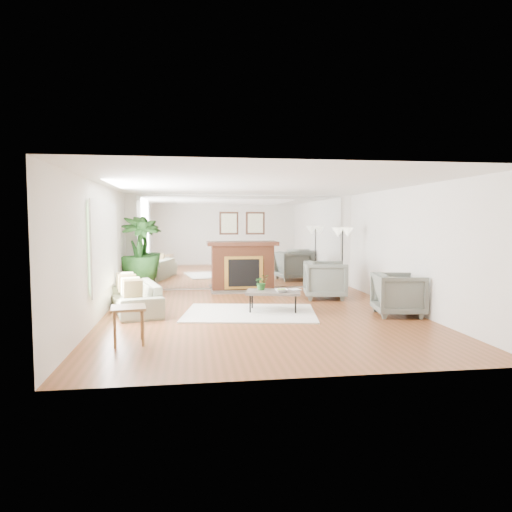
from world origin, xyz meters
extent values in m
plane|color=brown|center=(0.00, 0.00, 0.00)|extent=(7.00, 7.00, 0.00)
cube|color=white|center=(-2.99, 0.00, 1.25)|extent=(0.02, 7.00, 2.50)
cube|color=white|center=(2.99, 0.00, 1.25)|extent=(0.02, 7.00, 2.50)
cube|color=white|center=(0.00, 3.49, 1.25)|extent=(6.00, 0.02, 2.50)
cube|color=silver|center=(0.00, 3.47, 1.25)|extent=(5.40, 0.04, 2.40)
cube|color=#B2E09E|center=(-2.96, 0.40, 1.35)|extent=(0.04, 2.40, 1.50)
cube|color=brown|center=(0.00, 3.28, 0.60)|extent=(1.60, 0.40, 1.20)
cube|color=gold|center=(0.00, 3.07, 0.48)|extent=(1.00, 0.04, 0.85)
cube|color=black|center=(0.00, 3.05, 0.48)|extent=(0.80, 0.04, 0.70)
cube|color=#5C5248|center=(0.00, 2.93, 0.01)|extent=(1.70, 0.55, 0.03)
cube|color=#492417|center=(0.00, 3.26, 1.22)|extent=(1.85, 0.46, 0.10)
cube|color=#331D13|center=(-0.35, 3.43, 1.75)|extent=(0.50, 0.04, 0.60)
cube|color=#331D13|center=(0.35, 3.43, 1.75)|extent=(0.50, 0.04, 0.60)
cube|color=white|center=(-0.21, 0.23, 0.01)|extent=(2.79, 2.20, 0.03)
cube|color=#5C5248|center=(0.27, 0.32, 0.40)|extent=(1.17, 0.84, 0.05)
cylinder|color=black|center=(-0.21, 0.20, 0.19)|extent=(0.03, 0.03, 0.37)
cylinder|color=black|center=(0.66, 0.00, 0.19)|extent=(0.03, 0.03, 0.37)
cylinder|color=black|center=(-0.11, 0.63, 0.19)|extent=(0.03, 0.03, 0.37)
cylinder|color=black|center=(0.76, 0.43, 0.19)|extent=(0.03, 0.03, 0.37)
imported|color=gray|center=(-2.45, 0.72, 0.30)|extent=(1.27, 2.16, 0.59)
imported|color=slate|center=(1.77, 1.73, 0.44)|extent=(1.11, 1.09, 0.87)
imported|color=slate|center=(2.60, -0.33, 0.41)|extent=(1.03, 1.01, 0.82)
cube|color=brown|center=(-2.26, -1.70, 0.54)|extent=(0.56, 0.56, 0.04)
cylinder|color=brown|center=(-2.42, -1.93, 0.26)|extent=(0.04, 0.04, 0.53)
cylinder|color=brown|center=(-2.04, -1.87, 0.26)|extent=(0.04, 0.04, 0.53)
cylinder|color=brown|center=(-2.48, -1.54, 0.26)|extent=(0.04, 0.04, 0.53)
cylinder|color=brown|center=(-2.09, -1.48, 0.26)|extent=(0.04, 0.04, 0.53)
cylinder|color=black|center=(-2.60, 2.88, 0.20)|extent=(0.56, 0.56, 0.40)
imported|color=#2E6A27|center=(-2.60, 2.88, 1.10)|extent=(1.19, 1.19, 1.65)
cylinder|color=black|center=(2.34, 2.22, 0.02)|extent=(0.28, 0.28, 0.04)
cylinder|color=black|center=(2.34, 2.22, 0.80)|extent=(0.03, 0.03, 1.59)
cone|color=white|center=(2.22, 2.22, 1.54)|extent=(0.30, 0.30, 0.22)
cone|color=white|center=(2.46, 2.22, 1.54)|extent=(0.30, 0.30, 0.22)
imported|color=#2E6A27|center=(0.06, 0.48, 0.58)|extent=(0.31, 0.28, 0.31)
imported|color=brown|center=(0.40, 0.14, 0.46)|extent=(0.25, 0.25, 0.06)
imported|color=brown|center=(0.63, 0.34, 0.44)|extent=(0.24, 0.30, 0.02)
camera|label=1|loc=(-1.33, -8.52, 1.82)|focal=32.00mm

